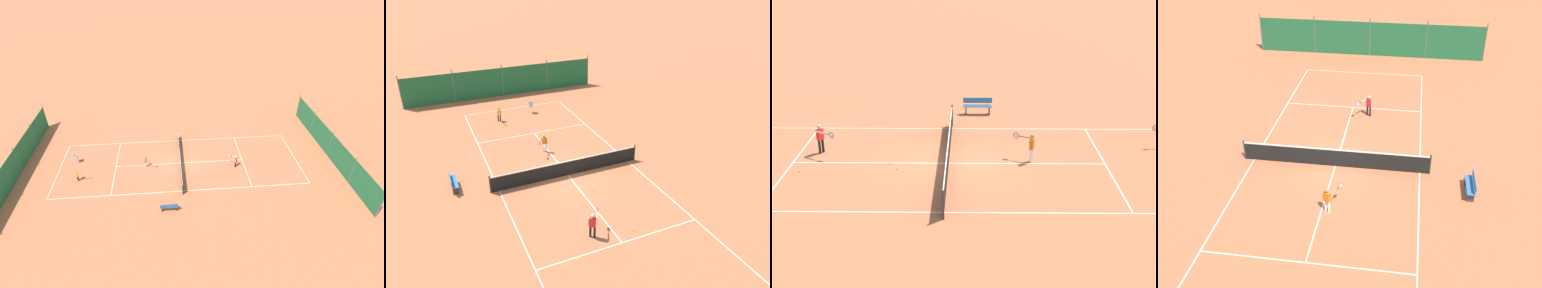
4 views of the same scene
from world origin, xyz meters
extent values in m
plane|color=#B7603D|center=(0.00, 0.00, 0.00)|extent=(600.00, 600.00, 0.00)
cube|color=white|center=(0.00, 11.90, 0.00)|extent=(8.25, 0.05, 0.01)
cube|color=white|center=(-4.10, 0.00, 0.00)|extent=(0.05, 23.85, 0.01)
cube|color=white|center=(4.10, 0.00, 0.00)|extent=(0.05, 23.85, 0.01)
cube|color=white|center=(0.00, 6.40, 0.00)|extent=(8.20, 0.05, 0.01)
cube|color=white|center=(0.00, -6.40, 0.00)|extent=(8.20, 0.05, 0.01)
cube|color=white|center=(0.00, 0.00, 0.00)|extent=(0.05, 12.80, 0.01)
cylinder|color=#2D2D2D|center=(-4.55, 0.00, 0.53)|extent=(0.08, 0.08, 1.06)
cylinder|color=#2D2D2D|center=(4.55, 0.00, 0.53)|extent=(0.08, 0.08, 1.06)
cube|color=black|center=(0.00, 0.00, 0.46)|extent=(9.10, 0.02, 0.91)
cube|color=white|center=(0.00, 0.00, 0.93)|extent=(9.10, 0.04, 0.06)
cube|color=#1E6038|center=(0.00, 15.50, 1.30)|extent=(17.20, 0.04, 2.60)
cylinder|color=#59595E|center=(-8.60, 15.50, 1.45)|extent=(0.08, 0.08, 2.90)
cylinder|color=#59595E|center=(-4.30, 15.50, 1.45)|extent=(0.08, 0.08, 2.90)
cylinder|color=#59595E|center=(0.00, 15.50, 1.45)|extent=(0.08, 0.08, 2.90)
cylinder|color=#59595E|center=(4.30, 15.50, 1.45)|extent=(0.08, 0.08, 2.90)
cylinder|color=#59595E|center=(8.60, 15.50, 1.45)|extent=(0.08, 0.08, 2.90)
cylinder|color=white|center=(0.17, -3.37, 0.28)|extent=(0.10, 0.10, 0.56)
cylinder|color=white|center=(0.34, -3.45, 0.28)|extent=(0.10, 0.10, 0.56)
cube|color=orange|center=(0.26, -3.41, 0.78)|extent=(0.31, 0.26, 0.43)
sphere|color=#A37556|center=(0.26, -3.41, 1.11)|extent=(0.17, 0.17, 0.17)
cylinder|color=#A37556|center=(0.10, -3.34, 0.78)|extent=(0.06, 0.06, 0.43)
cylinder|color=#A37556|center=(0.50, -3.29, 0.95)|extent=(0.24, 0.42, 0.06)
cylinder|color=black|center=(0.64, -3.01, 0.95)|extent=(0.11, 0.19, 0.03)
torus|color=red|center=(0.74, -2.79, 0.95)|extent=(0.14, 0.26, 0.28)
cylinder|color=silver|center=(0.74, -2.79, 0.95)|extent=(0.11, 0.23, 0.25)
cylinder|color=black|center=(1.13, 5.43, 0.30)|extent=(0.11, 0.11, 0.61)
cylinder|color=black|center=(0.96, 5.53, 0.30)|extent=(0.11, 0.11, 0.61)
cube|color=red|center=(1.05, 5.48, 0.84)|extent=(0.34, 0.29, 0.47)
sphere|color=beige|center=(1.05, 5.48, 1.20)|extent=(0.19, 0.19, 0.19)
cylinder|color=beige|center=(1.21, 5.39, 0.84)|extent=(0.07, 0.07, 0.47)
cylinder|color=beige|center=(0.77, 5.36, 1.03)|extent=(0.29, 0.44, 0.07)
cylinder|color=black|center=(0.61, 5.06, 1.03)|extent=(0.13, 0.20, 0.03)
torus|color=#1E4CB2|center=(0.49, 4.85, 1.03)|extent=(0.15, 0.26, 0.28)
cylinder|color=silver|center=(0.49, 4.85, 1.03)|extent=(0.12, 0.22, 0.25)
sphere|color=#CCE033|center=(-0.63, 2.02, 0.03)|extent=(0.07, 0.07, 0.07)
sphere|color=#CCE033|center=(-0.89, 5.86, 0.03)|extent=(0.07, 0.07, 0.07)
sphere|color=#CCE033|center=(-0.09, 2.40, 0.03)|extent=(0.07, 0.07, 0.07)
cube|color=#336699|center=(6.30, -1.26, 0.44)|extent=(0.36, 1.50, 0.05)
cube|color=#336699|center=(6.46, -1.26, 0.70)|extent=(0.04, 1.50, 0.28)
cube|color=#333338|center=(6.30, -1.86, 0.22)|extent=(0.32, 0.06, 0.44)
cube|color=#333338|center=(6.30, -0.66, 0.22)|extent=(0.32, 0.06, 0.44)
camera|label=1|loc=(23.93, -0.93, 18.83)|focal=28.00mm
camera|label=2|loc=(7.14, 17.53, 11.58)|focal=35.00mm
camera|label=3|loc=(-20.00, -0.87, 8.90)|focal=50.00mm
camera|label=4|loc=(3.34, -17.86, 12.39)|focal=42.00mm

